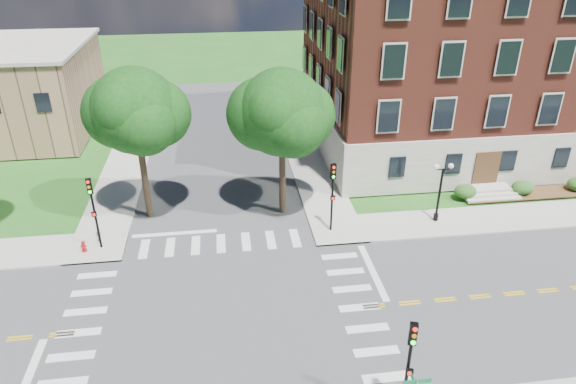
{
  "coord_description": "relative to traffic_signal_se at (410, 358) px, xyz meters",
  "views": [
    {
      "loc": [
        0.6,
        -20.65,
        18.11
      ],
      "look_at": [
        4.39,
        7.64,
        3.2
      ],
      "focal_mm": 32.0,
      "sensor_mm": 36.0,
      "label": 1
    }
  ],
  "objects": [
    {
      "name": "sidewalk_nw",
      "position": [
        -22.59,
        22.15,
        -3.13
      ],
      "size": [
        34.0,
        34.0,
        0.12
      ],
      "color": "#9E9B93",
      "rests_on": "ground"
    },
    {
      "name": "stop_bar_east",
      "position": [
        1.58,
        9.77,
        -3.19
      ],
      "size": [
        0.4,
        5.5,
        0.0
      ],
      "primitive_type": "cube",
      "color": "silver",
      "rests_on": "ground"
    },
    {
      "name": "traffic_signal_nw",
      "position": [
        -14.68,
        14.38,
        0.0
      ],
      "size": [
        0.37,
        0.43,
        4.8
      ],
      "color": "black",
      "rests_on": "ground"
    },
    {
      "name": "sidewalk_ne",
      "position": [
        8.16,
        22.15,
        -3.13
      ],
      "size": [
        34.0,
        34.0,
        0.12
      ],
      "color": "#9E9B93",
      "rests_on": "ground"
    },
    {
      "name": "tree_c",
      "position": [
        -12.07,
        18.15,
        4.49
      ],
      "size": [
        5.55,
        5.55,
        10.36
      ],
      "color": "#2F2317",
      "rests_on": "ground"
    },
    {
      "name": "fire_hydrant",
      "position": [
        -15.62,
        14.04,
        -2.72
      ],
      "size": [
        0.35,
        0.35,
        0.75
      ],
      "color": "#AC0D10",
      "rests_on": "ground"
    },
    {
      "name": "main_building",
      "position": [
        16.78,
        28.77,
        5.15
      ],
      "size": [
        30.6,
        22.4,
        16.5
      ],
      "color": "#9F998D",
      "rests_on": "ground"
    },
    {
      "name": "crosswalk_east",
      "position": [
        -0.02,
        6.77,
        -3.19
      ],
      "size": [
        2.2,
        10.2,
        0.02
      ],
      "primitive_type": null,
      "color": "silver",
      "rests_on": "ground"
    },
    {
      "name": "road_ew",
      "position": [
        -7.22,
        6.77,
        -3.18
      ],
      "size": [
        90.0,
        12.0,
        0.01
      ],
      "primitive_type": "cube",
      "color": "#3D3D3F",
      "rests_on": "ground"
    },
    {
      "name": "traffic_signal_ne",
      "position": [
        0.04,
        14.47,
        0.0
      ],
      "size": [
        0.36,
        0.41,
        4.8
      ],
      "color": "black",
      "rests_on": "ground"
    },
    {
      "name": "tree_d",
      "position": [
        -2.82,
        17.49,
        4.18
      ],
      "size": [
        5.74,
        5.74,
        10.14
      ],
      "color": "#2F2317",
      "rests_on": "ground"
    },
    {
      "name": "traffic_signal_se",
      "position": [
        0.0,
        0.0,
        0.0
      ],
      "size": [
        0.37,
        0.44,
        4.8
      ],
      "color": "black",
      "rests_on": "ground"
    },
    {
      "name": "road_ns",
      "position": [
        -7.22,
        6.77,
        -3.18
      ],
      "size": [
        12.0,
        90.0,
        0.01
      ],
      "primitive_type": "cube",
      "color": "#3D3D3F",
      "rests_on": "ground"
    },
    {
      "name": "shrub_row",
      "position": [
        19.78,
        17.57,
        -3.19
      ],
      "size": [
        18.0,
        2.0,
        1.3
      ],
      "primitive_type": null,
      "color": "#214517",
      "rests_on": "ground"
    },
    {
      "name": "ground",
      "position": [
        -7.22,
        6.77,
        -3.19
      ],
      "size": [
        160.0,
        160.0,
        0.0
      ],
      "primitive_type": "plane",
      "color": "#215417",
      "rests_on": "ground"
    },
    {
      "name": "twin_lamp_west",
      "position": [
        7.43,
        14.79,
        -0.66
      ],
      "size": [
        1.36,
        0.36,
        4.23
      ],
      "color": "black",
      "rests_on": "ground"
    }
  ]
}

